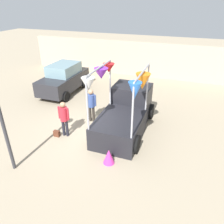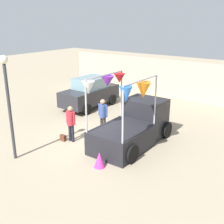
{
  "view_description": "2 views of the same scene",
  "coord_description": "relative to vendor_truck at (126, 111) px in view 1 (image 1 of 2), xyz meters",
  "views": [
    {
      "loc": [
        4.03,
        -7.84,
        5.62
      ],
      "look_at": [
        1.31,
        -0.38,
        1.43
      ],
      "focal_mm": 35.0,
      "sensor_mm": 36.0,
      "label": 1
    },
    {
      "loc": [
        7.68,
        -9.12,
        5.4
      ],
      "look_at": [
        0.75,
        0.29,
        1.45
      ],
      "focal_mm": 45.0,
      "sensor_mm": 36.0,
      "label": 2
    }
  ],
  "objects": [
    {
      "name": "parked_car",
      "position": [
        -5.07,
        2.87,
        0.05
      ],
      "size": [
        1.88,
        4.0,
        1.88
      ],
      "color": "#26262B",
      "rests_on": "ground"
    },
    {
      "name": "folded_kite_bundle_magenta",
      "position": [
        0.16,
        -2.7,
        -0.6
      ],
      "size": [
        0.62,
        0.62,
        0.6
      ],
      "primitive_type": "cone",
      "rotation": [
        0.0,
        0.0,
        0.79
      ],
      "color": "#D83399",
      "rests_on": "ground"
    },
    {
      "name": "person_customer",
      "position": [
        -2.35,
        -1.63,
        0.12
      ],
      "size": [
        0.53,
        0.34,
        1.67
      ],
      "color": "black",
      "rests_on": "ground"
    },
    {
      "name": "ground_plane",
      "position": [
        -1.53,
        -0.92,
        -0.9
      ],
      "size": [
        60.0,
        60.0,
        0.0
      ],
      "primitive_type": "plane",
      "color": "gray"
    },
    {
      "name": "person_vendor",
      "position": [
        -1.77,
        -0.02,
        0.15
      ],
      "size": [
        0.53,
        0.34,
        1.72
      ],
      "color": "#2D2823",
      "rests_on": "ground"
    },
    {
      "name": "vendor_truck",
      "position": [
        0.0,
        0.0,
        0.0
      ],
      "size": [
        2.48,
        4.11,
        3.18
      ],
      "color": "black",
      "rests_on": "ground"
    },
    {
      "name": "handbag",
      "position": [
        -2.7,
        -1.83,
        -0.76
      ],
      "size": [
        0.28,
        0.16,
        0.28
      ],
      "primitive_type": "cube",
      "color": "#592D1E",
      "rests_on": "ground"
    },
    {
      "name": "brick_boundary_wall",
      "position": [
        -1.53,
        8.0,
        0.4
      ],
      "size": [
        18.0,
        0.36,
        2.6
      ],
      "primitive_type": "cube",
      "color": "tan",
      "rests_on": "ground"
    }
  ]
}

